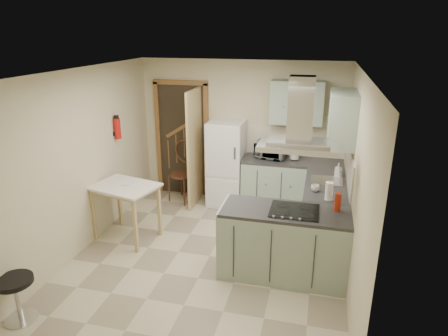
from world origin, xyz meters
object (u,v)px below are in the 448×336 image
(stool, at_px, (18,299))
(extractor_hood, at_px, (298,146))
(bentwood_chair, at_px, (182,175))
(peninsula, at_px, (284,243))
(microwave, at_px, (271,150))
(fridge, at_px, (226,164))
(drop_leaf_table, at_px, (127,212))

(stool, bearing_deg, extractor_hood, 29.02)
(extractor_hood, distance_m, bentwood_chair, 3.10)
(peninsula, relative_size, microwave, 3.10)
(peninsula, xyz_separation_m, stool, (-2.66, -1.53, -0.19))
(bentwood_chair, bearing_deg, microwave, 24.23)
(extractor_hood, relative_size, bentwood_chair, 0.90)
(fridge, height_order, extractor_hood, extractor_hood)
(peninsula, xyz_separation_m, bentwood_chair, (-2.02, 1.91, 0.05))
(bentwood_chair, height_order, microwave, microwave)
(extractor_hood, xyz_separation_m, stool, (-2.76, -1.53, -1.46))
(stool, bearing_deg, peninsula, 29.93)
(drop_leaf_table, xyz_separation_m, bentwood_chair, (0.34, 1.51, 0.08))
(fridge, xyz_separation_m, peninsula, (1.22, -1.98, -0.30))
(stool, relative_size, microwave, 1.03)
(bentwood_chair, relative_size, microwave, 2.00)
(microwave, bearing_deg, extractor_hood, -63.59)
(extractor_hood, bearing_deg, bentwood_chair, 137.93)
(peninsula, distance_m, extractor_hood, 1.27)
(peninsula, height_order, bentwood_chair, bentwood_chair)
(stool, distance_m, microwave, 4.26)
(drop_leaf_table, distance_m, stool, 1.97)
(bentwood_chair, bearing_deg, peninsula, -23.54)
(bentwood_chair, height_order, stool, bentwood_chair)
(extractor_hood, distance_m, microwave, 2.21)
(drop_leaf_table, bearing_deg, bentwood_chair, 91.13)
(fridge, bearing_deg, bentwood_chair, -175.14)
(peninsula, height_order, stool, peninsula)
(extractor_hood, relative_size, microwave, 1.80)
(extractor_hood, height_order, stool, extractor_hood)
(peninsula, distance_m, drop_leaf_table, 2.39)
(peninsula, xyz_separation_m, drop_leaf_table, (-2.36, 0.40, -0.03))
(extractor_hood, bearing_deg, fridge, 123.79)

